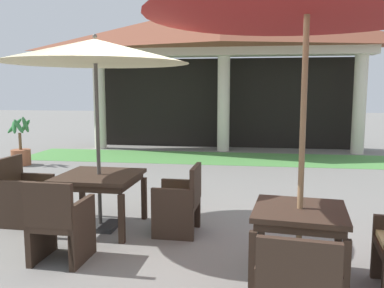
% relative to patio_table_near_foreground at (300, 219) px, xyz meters
% --- Properties ---
extents(ground_plane, '(60.00, 60.00, 0.00)m').
position_rel_patio_table_near_foreground_xyz_m(ground_plane, '(-1.30, 0.86, -0.63)').
color(ground_plane, gray).
extents(background_pavilion, '(9.03, 2.45, 4.37)m').
position_rel_patio_table_near_foreground_xyz_m(background_pavilion, '(-1.30, 8.54, 2.74)').
color(background_pavilion, beige).
rests_on(background_pavilion, ground).
extents(lawn_strip, '(10.83, 2.10, 0.01)m').
position_rel_patio_table_near_foreground_xyz_m(lawn_strip, '(-1.30, 7.06, -0.62)').
color(lawn_strip, '#519347').
rests_on(lawn_strip, ground).
extents(patio_table_near_foreground, '(0.95, 0.95, 0.73)m').
position_rel_patio_table_near_foreground_xyz_m(patio_table_near_foreground, '(0.00, 0.00, 0.00)').
color(patio_table_near_foreground, '#38281E').
rests_on(patio_table_near_foreground, ground).
extents(patio_table_mid_left, '(1.05, 1.05, 0.74)m').
position_rel_patio_table_near_foreground_xyz_m(patio_table_mid_left, '(-2.46, 1.21, 0.02)').
color(patio_table_mid_left, '#38281E').
rests_on(patio_table_mid_left, ground).
extents(patio_umbrella_mid_left, '(2.41, 2.41, 2.55)m').
position_rel_patio_table_near_foreground_xyz_m(patio_umbrella_mid_left, '(-2.46, 1.21, 1.69)').
color(patio_umbrella_mid_left, '#2D2D2D').
rests_on(patio_umbrella_mid_left, ground).
extents(patio_chair_mid_left_south, '(0.56, 0.57, 0.92)m').
position_rel_patio_table_near_foreground_xyz_m(patio_chair_mid_left_south, '(-2.49, 0.11, -0.21)').
color(patio_chair_mid_left_south, '#38281E').
rests_on(patio_chair_mid_left_south, ground).
extents(patio_chair_mid_left_east, '(0.56, 0.60, 0.89)m').
position_rel_patio_table_near_foreground_xyz_m(patio_chair_mid_left_east, '(-1.36, 1.18, -0.22)').
color(patio_chair_mid_left_east, '#38281E').
rests_on(patio_chair_mid_left_east, ground).
extents(patio_chair_mid_left_west, '(0.56, 0.57, 0.93)m').
position_rel_patio_table_near_foreground_xyz_m(patio_chair_mid_left_west, '(-3.56, 1.24, -0.21)').
color(patio_chair_mid_left_west, '#38281E').
rests_on(patio_chair_mid_left_west, ground).
extents(potted_palm_left_edge, '(0.59, 0.54, 1.24)m').
position_rel_patio_table_near_foreground_xyz_m(potted_palm_left_edge, '(-6.09, 5.34, -0.26)').
color(potted_palm_left_edge, '#995638').
rests_on(potted_palm_left_edge, ground).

